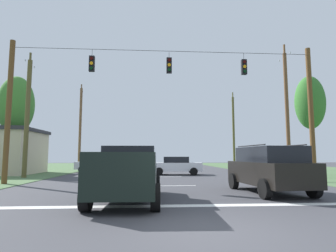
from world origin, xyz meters
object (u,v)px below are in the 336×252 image
distant_car_far_parked (261,165)px  tree_roadside_far_right (310,103)px  utility_pole_far_left (80,127)px  utility_pole_mid_right (287,111)px  utility_pole_far_right (234,131)px  distant_car_crossing_white (176,165)px  utility_pole_mid_left (27,116)px  suv_black (269,168)px  pickup_truck (128,173)px  tree_roadside_right (16,106)px  distant_car_oncoming (98,164)px  overhead_signal_span (166,105)px

distant_car_far_parked → tree_roadside_far_right: tree_roadside_far_right is taller
distant_car_far_parked → utility_pole_far_left: bearing=149.1°
utility_pole_mid_right → utility_pole_far_right: utility_pole_mid_right is taller
distant_car_crossing_white → tree_roadside_far_right: (11.70, -0.76, 5.39)m
utility_pole_mid_left → utility_pole_far_left: 14.95m
utility_pole_mid_right → distant_car_far_parked: bearing=100.1°
suv_black → utility_pole_far_left: 28.21m
pickup_truck → tree_roadside_right: tree_roadside_right is taller
pickup_truck → utility_pole_far_right: 28.12m
distant_car_crossing_white → tree_roadside_far_right: tree_roadside_far_right is taller
pickup_truck → utility_pole_far_left: utility_pole_far_left is taller
suv_black → utility_pole_mid_left: (-14.23, 9.18, 3.46)m
distant_car_far_parked → utility_pole_far_left: utility_pole_far_left is taller
distant_car_oncoming → tree_roadside_right: tree_roadside_right is taller
suv_black → utility_pole_mid_left: utility_pole_mid_left is taller
suv_black → utility_pole_far_left: size_ratio=0.45×
distant_car_oncoming → tree_roadside_right: (-6.86, -2.64, 5.24)m
distant_car_oncoming → distant_car_far_parked: bearing=-11.7°
suv_black → tree_roadside_far_right: bearing=51.7°
overhead_signal_span → tree_roadside_right: bearing=146.1°
utility_pole_far_right → distant_car_oncoming: bearing=-154.1°
pickup_truck → tree_roadside_far_right: bearing=41.0°
suv_black → utility_pole_mid_left: bearing=147.2°
utility_pole_mid_right → utility_pole_far_right: (0.22, 14.62, -0.24)m
overhead_signal_span → distant_car_oncoming: bearing=117.8°
pickup_truck → utility_pole_far_right: bearing=65.1°
distant_car_oncoming → utility_pole_mid_right: utility_pole_mid_right is taller
pickup_truck → suv_black: 6.15m
tree_roadside_right → utility_pole_far_left: bearing=74.8°
distant_car_crossing_white → distant_car_far_parked: (7.80, 0.81, 0.00)m
utility_pole_mid_right → utility_pole_far_left: size_ratio=0.97×
utility_pole_mid_right → tree_roadside_right: bearing=169.4°
distant_car_crossing_white → utility_pole_mid_left: (-11.36, -2.76, 3.74)m
distant_car_crossing_white → utility_pole_far_left: utility_pole_far_left is taller
distant_car_oncoming → pickup_truck: bearing=-76.5°
utility_pole_mid_right → tree_roadside_far_right: (3.23, 2.19, 1.11)m
utility_pole_far_right → utility_pole_mid_left: size_ratio=1.06×
overhead_signal_span → utility_pole_far_left: (-9.82, 19.48, 0.66)m
tree_roadside_far_right → overhead_signal_span: bearing=-153.3°
utility_pole_mid_left → tree_roadside_right: utility_pole_mid_left is taller
distant_car_oncoming → suv_black: bearing=-57.5°
suv_black → utility_pole_mid_left: size_ratio=0.52×
utility_pole_mid_left → tree_roadside_far_right: 23.21m
utility_pole_far_left → tree_roadside_right: (-2.96, -10.89, 0.75)m
pickup_truck → distant_car_oncoming: (-4.19, 17.52, -0.18)m
suv_black → distant_car_oncoming: 18.82m
utility_pole_mid_right → utility_pole_mid_left: size_ratio=1.12×
distant_car_far_parked → utility_pole_mid_right: bearing=-79.9°
distant_car_oncoming → utility_pole_mid_right: 17.68m
pickup_truck → distant_car_far_parked: pickup_truck is taller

